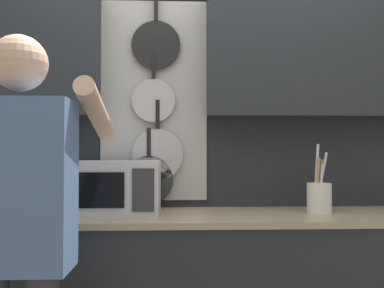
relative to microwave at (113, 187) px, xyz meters
The scene contains 5 objects.
back_wall_unit 0.71m from the microwave, 25.16° to the left, with size 3.18×0.20×2.48m.
microwave is the anchor object (origin of this frame).
knife_block 0.46m from the microwave, behind, with size 0.11×0.15×0.24m.
utensil_crock 1.04m from the microwave, ahead, with size 0.12×0.12×0.35m.
person 0.64m from the microwave, 113.37° to the right, with size 0.54×0.64×1.66m.
Camera 1 is at (-0.18, -2.13, 1.22)m, focal length 40.00 mm.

